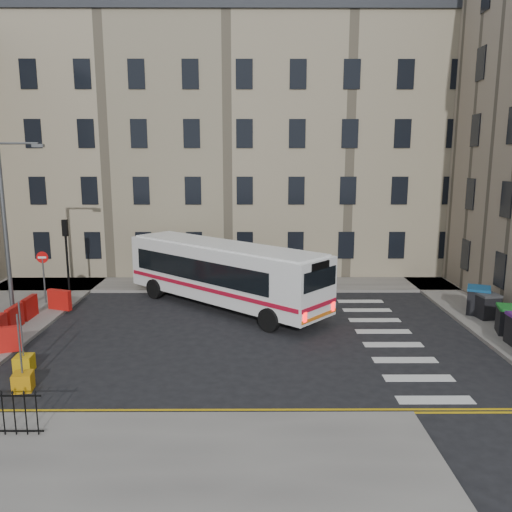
{
  "coord_description": "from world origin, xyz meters",
  "views": [
    {
      "loc": [
        -1.7,
        -20.51,
        7.4
      ],
      "look_at": [
        -1.59,
        2.47,
        3.0
      ],
      "focal_mm": 35.0,
      "sensor_mm": 36.0,
      "label": 1
    }
  ],
  "objects_px": {
    "streetlamp": "(5,229)",
    "wheelie_bin_d": "(486,305)",
    "bollard_yellow": "(24,364)",
    "wheelie_bin_c": "(509,320)",
    "wheelie_bin_e": "(478,300)",
    "bus": "(223,272)",
    "bollard_chevron": "(23,382)"
  },
  "relations": [
    {
      "from": "streetlamp",
      "to": "wheelie_bin_d",
      "type": "xyz_separation_m",
      "value": [
        22.2,
        -0.07,
        -3.6
      ]
    },
    {
      "from": "streetlamp",
      "to": "bollard_yellow",
      "type": "relative_size",
      "value": 13.57
    },
    {
      "from": "wheelie_bin_c",
      "to": "wheelie_bin_d",
      "type": "xyz_separation_m",
      "value": [
        0.05,
        2.19,
        -0.01
      ]
    },
    {
      "from": "wheelie_bin_e",
      "to": "bus",
      "type": "bearing_deg",
      "value": -162.61
    },
    {
      "from": "bus",
      "to": "wheelie_bin_e",
      "type": "distance_m",
      "value": 12.51
    },
    {
      "from": "wheelie_bin_d",
      "to": "bollard_yellow",
      "type": "distance_m",
      "value": 19.92
    },
    {
      "from": "streetlamp",
      "to": "wheelie_bin_c",
      "type": "bearing_deg",
      "value": -5.82
    },
    {
      "from": "wheelie_bin_c",
      "to": "bollard_chevron",
      "type": "bearing_deg",
      "value": -148.27
    },
    {
      "from": "wheelie_bin_d",
      "to": "bollard_chevron",
      "type": "height_order",
      "value": "wheelie_bin_d"
    },
    {
      "from": "wheelie_bin_d",
      "to": "bollard_chevron",
      "type": "xyz_separation_m",
      "value": [
        -18.45,
        -7.18,
        -0.44
      ]
    },
    {
      "from": "wheelie_bin_e",
      "to": "wheelie_bin_c",
      "type": "bearing_deg",
      "value": -63.8
    },
    {
      "from": "wheelie_bin_c",
      "to": "wheelie_bin_e",
      "type": "bearing_deg",
      "value": 107.84
    },
    {
      "from": "wheelie_bin_c",
      "to": "wheelie_bin_d",
      "type": "relative_size",
      "value": 1.1
    },
    {
      "from": "wheelie_bin_c",
      "to": "wheelie_bin_e",
      "type": "height_order",
      "value": "wheelie_bin_e"
    },
    {
      "from": "streetlamp",
      "to": "wheelie_bin_d",
      "type": "bearing_deg",
      "value": -0.18
    },
    {
      "from": "bus",
      "to": "wheelie_bin_d",
      "type": "relative_size",
      "value": 8.98
    },
    {
      "from": "streetlamp",
      "to": "bollard_chevron",
      "type": "height_order",
      "value": "streetlamp"
    },
    {
      "from": "wheelie_bin_e",
      "to": "bollard_yellow",
      "type": "relative_size",
      "value": 2.5
    },
    {
      "from": "bus",
      "to": "wheelie_bin_c",
      "type": "height_order",
      "value": "bus"
    },
    {
      "from": "wheelie_bin_c",
      "to": "bollard_yellow",
      "type": "relative_size",
      "value": 2.17
    },
    {
      "from": "bus",
      "to": "streetlamp",
      "type": "bearing_deg",
      "value": 144.52
    },
    {
      "from": "bus",
      "to": "bollard_yellow",
      "type": "bearing_deg",
      "value": -177.86
    },
    {
      "from": "bus",
      "to": "wheelie_bin_d",
      "type": "xyz_separation_m",
      "value": [
        12.47,
        -2.27,
        -1.12
      ]
    },
    {
      "from": "wheelie_bin_d",
      "to": "bollard_yellow",
      "type": "xyz_separation_m",
      "value": [
        -19.08,
        -5.71,
        -0.44
      ]
    },
    {
      "from": "bollard_yellow",
      "to": "bollard_chevron",
      "type": "height_order",
      "value": "same"
    },
    {
      "from": "streetlamp",
      "to": "bus",
      "type": "distance_m",
      "value": 10.28
    },
    {
      "from": "wheelie_bin_e",
      "to": "bollard_chevron",
      "type": "xyz_separation_m",
      "value": [
        -18.34,
        -7.82,
        -0.51
      ]
    },
    {
      "from": "streetlamp",
      "to": "bollard_chevron",
      "type": "relative_size",
      "value": 13.57
    },
    {
      "from": "streetlamp",
      "to": "bus",
      "type": "xyz_separation_m",
      "value": [
        9.73,
        2.2,
        -2.48
      ]
    },
    {
      "from": "streetlamp",
      "to": "bollard_yellow",
      "type": "height_order",
      "value": "streetlamp"
    },
    {
      "from": "bus",
      "to": "bollard_yellow",
      "type": "relative_size",
      "value": 17.64
    },
    {
      "from": "wheelie_bin_e",
      "to": "bollard_yellow",
      "type": "bearing_deg",
      "value": -136.6
    }
  ]
}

